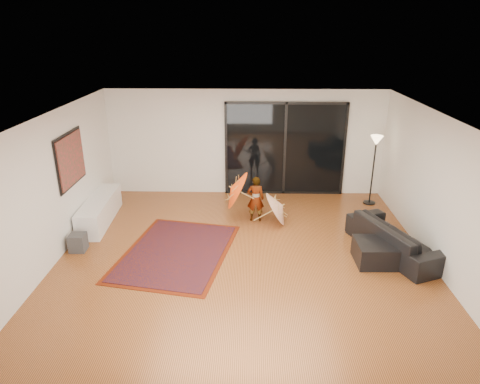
{
  "coord_description": "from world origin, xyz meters",
  "views": [
    {
      "loc": [
        0.11,
        -7.09,
        4.15
      ],
      "look_at": [
        -0.08,
        0.7,
        1.1
      ],
      "focal_mm": 32.0,
      "sensor_mm": 36.0,
      "label": 1
    }
  ],
  "objects_px": {
    "media_console": "(100,210)",
    "child": "(256,199)",
    "sofa": "(396,238)",
    "ottoman": "(375,252)"
  },
  "relations": [
    {
      "from": "media_console",
      "to": "sofa",
      "type": "xyz_separation_m",
      "value": [
        6.2,
        -1.25,
        0.04
      ]
    },
    {
      "from": "sofa",
      "to": "media_console",
      "type": "bearing_deg",
      "value": 56.33
    },
    {
      "from": "sofa",
      "to": "ottoman",
      "type": "distance_m",
      "value": 0.64
    },
    {
      "from": "ottoman",
      "to": "child",
      "type": "xyz_separation_m",
      "value": [
        -2.21,
        1.8,
        0.32
      ]
    },
    {
      "from": "media_console",
      "to": "sofa",
      "type": "height_order",
      "value": "sofa"
    },
    {
      "from": "sofa",
      "to": "child",
      "type": "relative_size",
      "value": 2.05
    },
    {
      "from": "sofa",
      "to": "child",
      "type": "xyz_separation_m",
      "value": [
        -2.71,
        1.4,
        0.21
      ]
    },
    {
      "from": "media_console",
      "to": "sofa",
      "type": "distance_m",
      "value": 6.32
    },
    {
      "from": "ottoman",
      "to": "child",
      "type": "distance_m",
      "value": 2.87
    },
    {
      "from": "media_console",
      "to": "child",
      "type": "bearing_deg",
      "value": -0.22
    }
  ]
}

